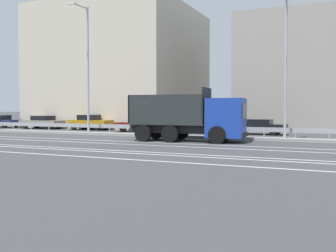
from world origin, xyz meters
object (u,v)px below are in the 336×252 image
at_px(median_road_sign, 134,121).
at_px(street_lamp_2, 285,62).
at_px(parked_car_0, 1,121).
at_px(street_lamp_1, 87,65).
at_px(parked_car_4, 196,125).
at_px(parked_car_2, 90,122).
at_px(parked_car_5, 258,126).
at_px(parked_car_1, 42,122).
at_px(parked_car_3, 142,124).
at_px(dump_truck, 203,120).

distance_m(median_road_sign, street_lamp_2, 11.64).
height_order(median_road_sign, parked_car_0, median_road_sign).
relative_size(street_lamp_1, parked_car_4, 2.45).
height_order(parked_car_2, parked_car_5, parked_car_2).
height_order(street_lamp_1, parked_car_5, street_lamp_1).
bearing_deg(parked_car_0, street_lamp_2, 79.49).
distance_m(median_road_sign, parked_car_5, 9.92).
bearing_deg(parked_car_5, street_lamp_2, -152.06).
height_order(parked_car_1, parked_car_2, parked_car_2).
height_order(parked_car_0, parked_car_4, parked_car_0).
bearing_deg(parked_car_2, parked_car_1, -89.13).
height_order(street_lamp_2, parked_car_4, street_lamp_2).
xyz_separation_m(parked_car_0, parked_car_3, (17.55, -0.47, -0.02)).
height_order(street_lamp_2, parked_car_5, street_lamp_2).
distance_m(street_lamp_2, parked_car_4, 10.34).
distance_m(parked_car_1, parked_car_4, 16.73).
relative_size(street_lamp_1, parked_car_1, 2.13).
bearing_deg(median_road_sign, parked_car_4, 58.53).
distance_m(dump_truck, median_road_sign, 6.90).
xyz_separation_m(parked_car_2, parked_car_5, (16.13, 0.02, -0.09)).
distance_m(median_road_sign, parked_car_2, 9.69).
height_order(parked_car_0, parked_car_3, parked_car_0).
height_order(median_road_sign, street_lamp_2, street_lamp_2).
bearing_deg(parked_car_4, parked_car_1, -93.77).
distance_m(street_lamp_1, parked_car_5, 14.47).
relative_size(dump_truck, street_lamp_2, 0.83).
bearing_deg(street_lamp_2, parked_car_1, 167.65).
bearing_deg(parked_car_4, parked_car_2, -95.31).
xyz_separation_m(median_road_sign, parked_car_0, (-19.47, 5.44, -0.45)).
height_order(median_road_sign, parked_car_4, median_road_sign).
relative_size(dump_truck, parked_car_1, 1.59).
bearing_deg(parked_car_5, dump_truck, 169.04).
distance_m(parked_car_1, parked_car_5, 21.81).
distance_m(parked_car_4, parked_car_5, 5.11).
bearing_deg(parked_car_5, parked_car_3, 94.98).
bearing_deg(parked_car_2, median_road_sign, 53.73).
bearing_deg(parked_car_3, parked_car_2, 80.06).
bearing_deg(parked_car_4, street_lamp_1, -57.70).
height_order(median_road_sign, parked_car_2, median_road_sign).
xyz_separation_m(dump_truck, parked_car_2, (-14.30, 8.20, -0.61)).
bearing_deg(dump_truck, street_lamp_1, -109.28).
xyz_separation_m(parked_car_0, parked_car_5, (27.67, 0.13, -0.04)).
bearing_deg(dump_truck, parked_car_3, -138.12).
bearing_deg(street_lamp_2, parked_car_2, 163.51).
relative_size(dump_truck, parked_car_3, 1.58).
bearing_deg(street_lamp_1, dump_truck, -13.72).
bearing_deg(parked_car_4, parked_car_0, -93.80).
bearing_deg(parked_car_4, parked_car_3, -91.54).
relative_size(dump_truck, parked_car_4, 1.82).
distance_m(parked_car_0, parked_car_1, 5.86).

